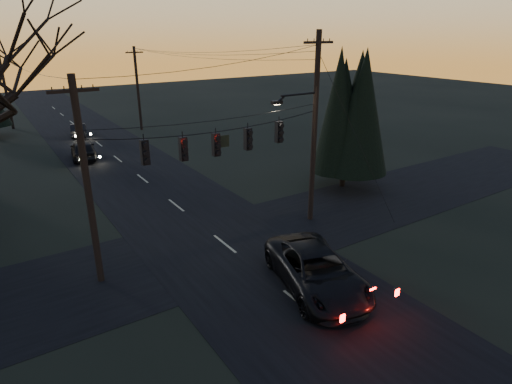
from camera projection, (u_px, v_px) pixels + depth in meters
ground_plane at (381, 368)px, 13.39m from camera, size 160.00×160.00×0.00m
main_road at (153, 187)px, 29.04m from camera, size 8.00×120.00×0.02m
cross_road at (225, 244)px, 21.21m from camera, size 60.00×7.00×0.02m
utility_pole_right at (310, 219)px, 24.04m from camera, size 5.00×0.30×10.00m
utility_pole_left at (101, 280)px, 18.14m from camera, size 1.80×0.30×8.50m
utility_pole_far_r at (142, 129)px, 45.95m from camera, size 1.80×0.30×8.50m
utility_pole_far_l at (14, 129)px, 46.31m from camera, size 0.30×0.30×8.00m
span_signal_assembly at (217, 143)px, 19.26m from camera, size 11.50×0.44×1.65m
evergreen_right at (347, 120)px, 27.59m from camera, size 4.14×4.14×7.88m
suv_near at (316, 271)px, 17.30m from camera, size 4.17×6.40×1.64m
sedan_oncoming_a at (83, 150)px, 35.09m from camera, size 2.48×4.77×1.55m
sedan_oncoming_b at (79, 130)px, 42.82m from camera, size 2.17×4.05×1.27m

